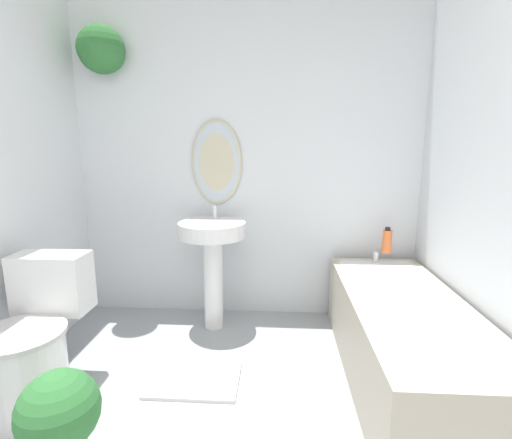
{
  "coord_description": "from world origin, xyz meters",
  "views": [
    {
      "loc": [
        0.24,
        -0.35,
        1.31
      ],
      "look_at": [
        0.12,
        1.52,
        0.94
      ],
      "focal_mm": 26.0,
      "sensor_mm": 36.0,
      "label": 1
    }
  ],
  "objects": [
    {
      "name": "bathtub",
      "position": [
        0.95,
        1.61,
        0.25
      ],
      "size": [
        0.63,
        1.59,
        0.56
      ],
      "color": "#B2A893",
      "rests_on": "ground_plane"
    },
    {
      "name": "pedestal_sink",
      "position": [
        -0.23,
        2.18,
        0.6
      ],
      "size": [
        0.48,
        0.48,
        0.89
      ],
      "color": "white",
      "rests_on": "ground_plane"
    },
    {
      "name": "potted_plant",
      "position": [
        -0.62,
        0.89,
        0.26
      ],
      "size": [
        0.32,
        0.32,
        0.45
      ],
      "color": "#9E6042",
      "rests_on": "ground_plane"
    },
    {
      "name": "shampoo_bottle",
      "position": [
        1.02,
        2.28,
        0.65
      ],
      "size": [
        0.07,
        0.07,
        0.19
      ],
      "color": "#DB6633",
      "rests_on": "bathtub"
    },
    {
      "name": "toilet",
      "position": [
        -1.01,
        1.31,
        0.31
      ],
      "size": [
        0.43,
        0.61,
        0.74
      ],
      "color": "white",
      "rests_on": "ground_plane"
    },
    {
      "name": "wall_back",
      "position": [
        -0.09,
        2.47,
        1.27
      ],
      "size": [
        2.69,
        0.33,
        2.4
      ],
      "color": "silver",
      "rests_on": "ground_plane"
    },
    {
      "name": "bath_mat",
      "position": [
        -0.23,
        1.52,
        0.01
      ],
      "size": [
        0.51,
        0.37,
        0.02
      ],
      "color": "silver",
      "rests_on": "ground_plane"
    }
  ]
}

